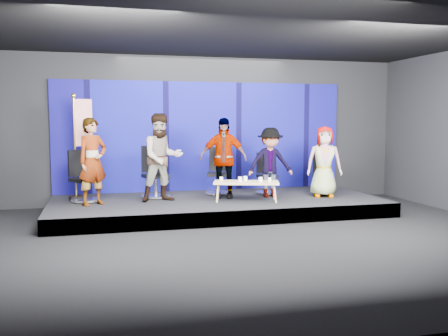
% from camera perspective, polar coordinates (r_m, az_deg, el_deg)
% --- Properties ---
extents(ground, '(10.00, 10.00, 0.00)m').
position_cam_1_polar(ground, '(8.47, 3.24, -8.09)').
color(ground, black).
rests_on(ground, ground).
extents(room_walls, '(10.02, 8.02, 3.51)m').
position_cam_1_polar(room_walls, '(8.25, 3.33, 8.55)').
color(room_walls, black).
rests_on(room_walls, ground).
extents(riser, '(7.00, 3.00, 0.30)m').
position_cam_1_polar(riser, '(10.80, -0.79, -4.32)').
color(riser, black).
rests_on(riser, ground).
extents(backdrop, '(7.00, 0.08, 2.60)m').
position_cam_1_polar(backdrop, '(12.06, -2.43, 3.63)').
color(backdrop, '#0D075B').
rests_on(backdrop, riser).
extents(chair_a, '(0.84, 0.84, 1.07)m').
position_cam_1_polar(chair_a, '(10.74, -15.77, -1.86)').
color(chair_a, silver).
rests_on(chair_a, riser).
extents(panelist_a, '(0.76, 0.70, 1.74)m').
position_cam_1_polar(panelist_a, '(10.22, -14.78, 0.71)').
color(panelist_a, black).
rests_on(panelist_a, riser).
extents(chair_b, '(0.74, 0.74, 1.13)m').
position_cam_1_polar(chair_b, '(10.97, -7.90, -1.46)').
color(chair_b, silver).
rests_on(chair_b, riser).
extents(panelist_b, '(1.00, 0.84, 1.83)m').
position_cam_1_polar(panelist_b, '(10.44, -7.10, 1.20)').
color(panelist_b, black).
rests_on(panelist_b, riser).
extents(chair_c, '(0.76, 0.76, 1.07)m').
position_cam_1_polar(chair_c, '(11.39, -0.65, -1.25)').
color(chair_c, silver).
rests_on(chair_c, riser).
extents(panelist_c, '(1.10, 0.71, 1.74)m').
position_cam_1_polar(panelist_c, '(10.85, -0.10, 1.16)').
color(panelist_c, black).
rests_on(panelist_c, riser).
extents(chair_d, '(0.57, 0.57, 0.94)m').
position_cam_1_polar(chair_d, '(11.53, 4.88, -1.41)').
color(chair_d, silver).
rests_on(chair_d, riser).
extents(panelist_d, '(1.02, 0.63, 1.53)m').
position_cam_1_polar(panelist_d, '(10.99, 5.31, 0.64)').
color(panelist_d, black).
rests_on(panelist_d, riser).
extents(chair_e, '(0.68, 0.68, 0.96)m').
position_cam_1_polar(chair_e, '(11.73, 11.16, -1.34)').
color(chair_e, silver).
rests_on(chair_e, riser).
extents(panelist_e, '(0.87, 0.70, 1.56)m').
position_cam_1_polar(panelist_e, '(11.18, 11.38, 0.72)').
color(panelist_e, black).
rests_on(panelist_e, riser).
extents(coffee_table, '(1.45, 0.94, 0.41)m').
position_cam_1_polar(coffee_table, '(10.42, 2.55, -1.73)').
color(coffee_table, tan).
rests_on(coffee_table, riser).
extents(mug_a, '(0.07, 0.07, 0.08)m').
position_cam_1_polar(mug_a, '(10.51, -0.31, -1.25)').
color(mug_a, white).
rests_on(mug_a, coffee_table).
extents(mug_b, '(0.08, 0.08, 0.10)m').
position_cam_1_polar(mug_b, '(10.38, 1.86, -1.29)').
color(mug_b, white).
rests_on(mug_b, coffee_table).
extents(mug_c, '(0.08, 0.08, 0.10)m').
position_cam_1_polar(mug_c, '(10.52, 2.46, -1.21)').
color(mug_c, white).
rests_on(mug_c, coffee_table).
extents(mug_d, '(0.08, 0.08, 0.10)m').
position_cam_1_polar(mug_d, '(10.34, 4.20, -1.33)').
color(mug_d, white).
rests_on(mug_d, coffee_table).
extents(mug_e, '(0.07, 0.07, 0.08)m').
position_cam_1_polar(mug_e, '(10.46, 5.24, -1.31)').
color(mug_e, white).
rests_on(mug_e, coffee_table).
extents(flag_stand, '(0.52, 0.30, 2.25)m').
position_cam_1_polar(flag_stand, '(10.93, -16.10, 2.66)').
color(flag_stand, black).
rests_on(flag_stand, riser).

